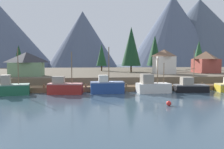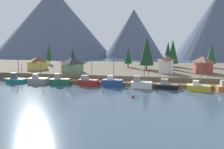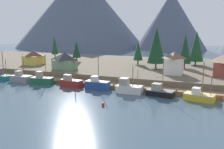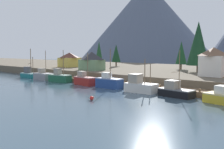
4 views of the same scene
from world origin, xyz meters
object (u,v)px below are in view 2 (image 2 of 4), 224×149
(fishing_boat_teal, at_px, (16,80))
(fishing_boat_red, at_px, (88,82))
(fishing_boat_white, at_px, (140,84))
(house_white, at_px, (166,64))
(fishing_boat_grey, at_px, (38,80))
(conifer_centre, at_px, (73,56))
(channel_buoy, at_px, (133,96))
(conifer_mid_left, at_px, (147,51))
(fishing_boat_green, at_px, (60,81))
(conifer_back_right, at_px, (168,53))
(conifer_mid_right, at_px, (173,52))
(house_red, at_px, (203,64))
(fishing_boat_black, at_px, (167,85))
(house_yellow, at_px, (38,63))
(conifer_back_left, at_px, (211,53))
(fishing_boat_yellow, at_px, (198,87))
(house_green, at_px, (72,65))
(conifer_near_left, at_px, (128,56))
(fishing_boat_blue, at_px, (112,82))
(conifer_near_right, at_px, (49,53))

(fishing_boat_teal, distance_m, fishing_boat_red, 25.56)
(fishing_boat_white, bearing_deg, house_white, 61.68)
(fishing_boat_grey, distance_m, fishing_boat_red, 17.27)
(conifer_centre, distance_m, channel_buoy, 55.58)
(conifer_mid_left, xyz_separation_m, conifer_centre, (-34.88, 6.73, -2.81))
(fishing_boat_green, xyz_separation_m, conifer_back_right, (35.85, 29.90, 7.94))
(conifer_mid_right, bearing_deg, house_red, -65.51)
(fishing_boat_black, xyz_separation_m, conifer_back_right, (2.02, 29.79, 8.10))
(house_red, distance_m, channel_buoy, 39.51)
(channel_buoy, bearing_deg, house_yellow, 145.14)
(fishing_boat_white, distance_m, house_yellow, 47.51)
(fishing_boat_green, distance_m, house_yellow, 25.39)
(conifer_back_left, xyz_separation_m, conifer_centre, (-63.09, -5.93, -1.36))
(conifer_back_left, height_order, channel_buoy, conifer_back_left)
(fishing_boat_teal, height_order, house_yellow, fishing_boat_teal)
(house_white, bearing_deg, channel_buoy, -108.05)
(fishing_boat_yellow, bearing_deg, house_white, 124.62)
(conifer_back_left, height_order, conifer_centre, conifer_back_left)
(house_green, bearing_deg, conifer_near_left, 48.19)
(conifer_near_left, relative_size, conifer_mid_left, 0.65)
(conifer_centre, bearing_deg, house_white, -20.17)
(conifer_near_left, bearing_deg, conifer_mid_left, -41.26)
(fishing_boat_grey, bearing_deg, fishing_boat_blue, 1.84)
(conifer_mid_right, height_order, conifer_back_left, conifer_mid_right)
(fishing_boat_black, distance_m, fishing_boat_yellow, 8.78)
(house_white, height_order, conifer_back_right, conifer_back_right)
(fishing_boat_yellow, bearing_deg, conifer_mid_right, 104.40)
(fishing_boat_green, relative_size, conifer_back_left, 0.79)
(house_yellow, bearing_deg, fishing_boat_green, -44.81)
(fishing_boat_white, bearing_deg, fishing_boat_green, 177.97)
(house_white, height_order, conifer_near_right, conifer_near_right)
(fishing_boat_red, bearing_deg, conifer_centre, 125.53)
(conifer_back_right, distance_m, conifer_centre, 43.74)
(conifer_mid_right, xyz_separation_m, channel_buoy, (-13.75, -51.80, -9.16))
(fishing_boat_green, bearing_deg, conifer_centre, 94.16)
(fishing_boat_teal, bearing_deg, house_green, 37.66)
(house_red, bearing_deg, fishing_boat_blue, -147.67)
(fishing_boat_red, xyz_separation_m, conifer_near_left, (8.97, 32.74, 6.55))
(house_white, bearing_deg, conifer_back_right, 83.51)
(house_yellow, distance_m, conifer_near_right, 22.49)
(fishing_boat_green, height_order, conifer_near_left, conifer_near_left)
(fishing_boat_grey, distance_m, house_red, 59.04)
(house_yellow, xyz_separation_m, conifer_centre, (10.00, 14.55, 2.31))
(fishing_boat_teal, xyz_separation_m, conifer_centre, (8.19, 31.95, 6.38))
(fishing_boat_yellow, xyz_separation_m, conifer_near_left, (-24.05, 33.30, 6.78))
(fishing_boat_grey, relative_size, house_yellow, 1.24)
(house_green, xyz_separation_m, house_yellow, (-17.60, 5.64, -0.16))
(fishing_boat_grey, xyz_separation_m, house_red, (55.52, 19.58, 4.55))
(fishing_boat_red, xyz_separation_m, conifer_mid_left, (17.50, 25.25, 9.10))
(conifer_near_left, xyz_separation_m, conifer_mid_left, (8.53, -7.48, 2.55))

